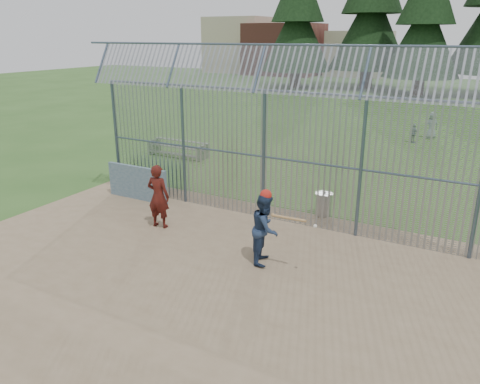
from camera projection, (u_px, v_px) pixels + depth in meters
The scene contains 12 objects.
ground at pixel (203, 261), 12.05m from camera, with size 120.00×120.00×0.00m, color #2D511E.
dirt_infield at pixel (192, 269), 11.64m from camera, with size 14.00×10.00×0.02m, color #756047.
dugout_wall at pixel (138, 183), 16.37m from camera, with size 2.50×0.12×1.20m, color #38566B.
batter at pixel (265, 229), 11.74m from camera, with size 0.88×0.69×1.82m, color navy.
onlooker at pixel (158, 196), 13.89m from camera, with size 0.71×0.46×1.94m, color maroon.
bg_kid_standing at pixel (432, 125), 26.00m from camera, with size 0.73×0.47×1.49m, color slate.
bg_kid_seated at pixel (414, 133), 25.08m from camera, with size 0.59×0.25×1.01m, color slate.
batting_gear at pixel (270, 199), 11.39m from camera, with size 1.57×0.42×0.65m.
trash_can at pixel (323, 204), 15.01m from camera, with size 0.56×0.56×0.82m.
bleacher at pixel (178, 148), 22.28m from camera, with size 3.00×0.95×0.72m.
backstop_fence at pixel (320, 153), 13.32m from camera, with size 20.09×0.81×5.30m.
distant_buildings at pixel (281, 48), 68.37m from camera, with size 26.50×10.50×8.00m.
Camera 1 is at (6.08, -9.03, 5.56)m, focal length 35.00 mm.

